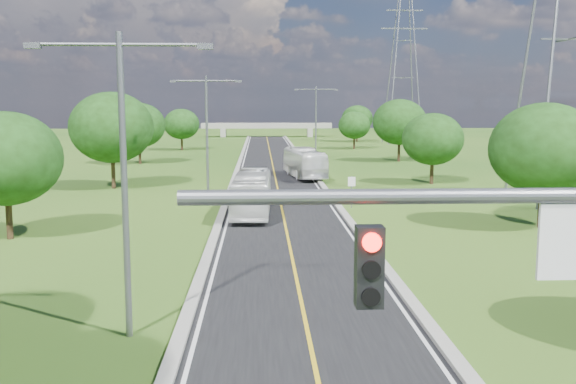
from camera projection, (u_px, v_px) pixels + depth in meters
name	position (u px, v px, depth m)	size (l,w,h in m)	color
ground	(275.00, 175.00, 69.31)	(260.00, 260.00, 0.00)	#234C15
road	(274.00, 170.00, 75.24)	(8.00, 150.00, 0.06)	black
curb_left	(237.00, 169.00, 75.04)	(0.50, 150.00, 0.22)	gray
curb_right	(310.00, 169.00, 75.41)	(0.50, 150.00, 0.22)	gray
speed_limit_sign	(352.00, 187.00, 47.53)	(0.55, 0.09, 2.40)	slate
overpass	(267.00, 126.00, 148.14)	(30.00, 3.00, 3.20)	gray
streetlight_near_left	(123.00, 160.00, 20.73)	(5.90, 0.25, 10.00)	slate
streetlight_mid_left	(207.00, 125.00, 53.39)	(5.90, 0.25, 10.00)	slate
streetlight_far_right	(316.00, 117.00, 86.56)	(5.90, 0.25, 10.00)	slate
power_tower_near	(570.00, 20.00, 48.54)	(9.00, 6.40, 28.00)	slate
power_tower_far	(403.00, 70.00, 122.93)	(9.00, 6.40, 28.00)	slate
tree_lb	(6.00, 159.00, 36.31)	(6.30, 6.30, 7.33)	black
tree_lc	(112.00, 127.00, 57.99)	(7.56, 7.56, 8.79)	black
tree_ld	(139.00, 125.00, 81.74)	(6.72, 6.72, 7.82)	black
tree_le	(181.00, 124.00, 105.68)	(5.88, 5.88, 6.84)	black
tree_rb	(544.00, 149.00, 39.63)	(6.72, 6.72, 7.82)	black
tree_rc	(433.00, 139.00, 61.45)	(5.88, 5.88, 6.84)	black
tree_rd	(400.00, 122.00, 85.15)	(7.14, 7.14, 8.30)	black
tree_re	(354.00, 125.00, 108.96)	(5.46, 5.46, 6.35)	black
tree_rf	(357.00, 119.00, 128.82)	(6.30, 6.30, 7.33)	black
bus_outbound	(304.00, 163.00, 66.85)	(2.55, 10.88, 3.03)	white
bus_inbound	(252.00, 193.00, 44.86)	(2.45, 10.45, 2.91)	white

